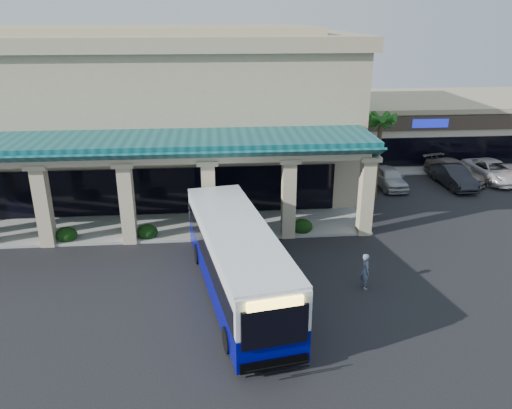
{
  "coord_description": "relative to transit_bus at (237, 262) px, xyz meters",
  "views": [
    {
      "loc": [
        -2.63,
        -21.05,
        12.13
      ],
      "look_at": [
        -0.39,
        4.78,
        2.2
      ],
      "focal_mm": 35.0,
      "sensor_mm": 36.0,
      "label": 1
    }
  ],
  "objects": [
    {
      "name": "car_silver",
      "position": [
        12.05,
        14.32,
        -0.95
      ],
      "size": [
        1.91,
        4.46,
        1.5
      ],
      "primitive_type": "imported",
      "rotation": [
        0.0,
        0.0,
        0.03
      ],
      "color": "#B2B2B2",
      "rests_on": "ground"
    },
    {
      "name": "car_gray",
      "position": [
        20.57,
        15.19,
        -0.92
      ],
      "size": [
        3.09,
        5.78,
        1.54
      ],
      "primitive_type": "imported",
      "rotation": [
        0.0,
        0.0,
        0.1
      ],
      "color": "silver",
      "rests_on": "ground"
    },
    {
      "name": "main_building",
      "position": [
        -6.25,
        17.0,
        3.98
      ],
      "size": [
        30.8,
        14.8,
        11.35
      ],
      "primitive_type": null,
      "color": "tan",
      "rests_on": "ground"
    },
    {
      "name": "car_white",
      "position": [
        16.91,
        14.04,
        -0.91
      ],
      "size": [
        1.87,
        4.85,
        1.58
      ],
      "primitive_type": "imported",
      "rotation": [
        0.0,
        0.0,
        0.04
      ],
      "color": "black",
      "rests_on": "ground"
    },
    {
      "name": "palm_0",
      "position": [
        10.25,
        12.0,
        1.6
      ],
      "size": [
        2.4,
        2.4,
        6.6
      ],
      "primitive_type": null,
      "color": "#1B5316",
      "rests_on": "ground"
    },
    {
      "name": "arcade",
      "position": [
        -6.25,
        7.8,
        1.15
      ],
      "size": [
        30.0,
        6.2,
        5.7
      ],
      "primitive_type": null,
      "color": "#0C484D",
      "rests_on": "ground"
    },
    {
      "name": "palm_1",
      "position": [
        11.25,
        15.0,
        1.2
      ],
      "size": [
        2.4,
        2.4,
        5.8
      ],
      "primitive_type": null,
      "color": "#1B5316",
      "rests_on": "ground"
    },
    {
      "name": "pedestrian",
      "position": [
        6.02,
        0.1,
        -0.82
      ],
      "size": [
        0.46,
        0.67,
        1.76
      ],
      "primitive_type": "imported",
      "rotation": [
        0.0,
        0.0,
        1.5
      ],
      "color": "slate",
      "rests_on": "ground"
    },
    {
      "name": "car_red",
      "position": [
        17.55,
        15.37,
        -0.91
      ],
      "size": [
        3.54,
        5.78,
        1.56
      ],
      "primitive_type": "imported",
      "rotation": [
        0.0,
        0.0,
        0.27
      ],
      "color": "gray",
      "rests_on": "ground"
    },
    {
      "name": "ground",
      "position": [
        1.75,
        1.0,
        -1.7
      ],
      "size": [
        110.0,
        110.0,
        0.0
      ],
      "primitive_type": "plane",
      "color": "black"
    },
    {
      "name": "transit_bus",
      "position": [
        0.0,
        0.0,
        0.0
      ],
      "size": [
        4.89,
        12.45,
        3.39
      ],
      "primitive_type": null,
      "rotation": [
        0.0,
        0.0,
        0.17
      ],
      "color": "#03057B",
      "rests_on": "ground"
    },
    {
      "name": "strip_mall",
      "position": [
        19.75,
        25.0,
        0.75
      ],
      "size": [
        22.5,
        12.5,
        4.9
      ],
      "primitive_type": null,
      "color": "beige",
      "rests_on": "ground"
    },
    {
      "name": "broadleaf_tree",
      "position": [
        9.25,
        20.0,
        0.71
      ],
      "size": [
        2.6,
        2.6,
        4.81
      ],
      "primitive_type": null,
      "color": "black",
      "rests_on": "ground"
    }
  ]
}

